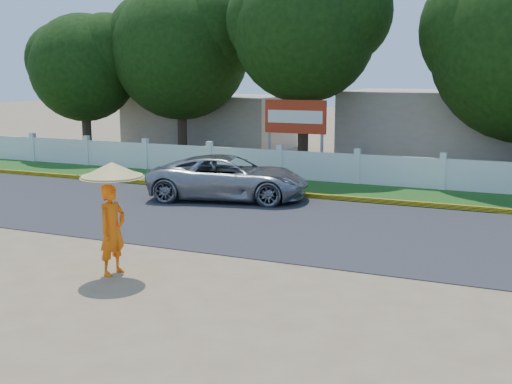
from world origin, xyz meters
The scene contains 11 objects.
ground centered at (0.00, 0.00, 0.00)m, with size 120.00×120.00×0.00m, color #9E8460.
road centered at (0.00, 4.50, 0.01)m, with size 60.00×7.00×0.02m, color #38383A.
grass_verge centered at (0.00, 9.75, 0.01)m, with size 60.00×3.50×0.03m, color #2D601E.
curb centered at (0.00, 8.05, 0.08)m, with size 40.00×0.18×0.16m, color yellow.
fence centered at (0.00, 11.20, 0.55)m, with size 40.00×0.10×1.10m, color silver.
building_near centered at (3.00, 18.00, 1.60)m, with size 10.00×6.00×3.20m, color #B7AD99.
building_far centered at (-10.00, 19.00, 1.40)m, with size 8.00×5.00×2.80m, color #B7AD99.
vehicle centered at (-3.05, 6.84, 0.70)m, with size 2.33×5.06×1.41m, color #919499.
monk_with_parasol centered at (-1.80, -1.02, 1.49)m, with size 1.26×1.26×2.29m.
billboard centered at (-2.79, 12.30, 2.14)m, with size 2.50×0.13×2.95m.
tree_row centered at (3.57, 14.18, 5.11)m, with size 37.71×7.74×9.10m.
Camera 1 is at (5.76, -11.29, 4.03)m, focal length 45.00 mm.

